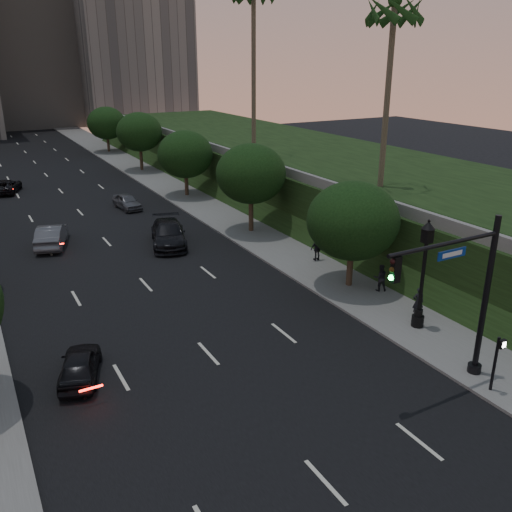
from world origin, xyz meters
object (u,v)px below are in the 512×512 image
pedestrian_c (317,248)px  pedestrian_b (380,278)px  street_lamp (422,279)px  sedan_near_right (168,234)px  traffic_signal_mast (467,301)px  pedestrian_a (418,302)px  sedan_far_right (127,202)px  sedan_near_left (80,365)px  sedan_far_left (6,186)px  sedan_mid_left (52,235)px

pedestrian_c → pedestrian_b: bearing=98.4°
street_lamp → sedan_near_right: street_lamp is taller
traffic_signal_mast → pedestrian_a: traffic_signal_mast is taller
street_lamp → sedan_far_right: (-6.09, 28.98, -1.98)m
sedan_near_left → sedan_far_right: sedan_far_right is taller
street_lamp → pedestrian_c: size_ratio=3.48×
traffic_signal_mast → sedan_near_right: 22.76m
sedan_far_left → pedestrian_c: 34.48m
traffic_signal_mast → sedan_mid_left: bearing=114.1°
traffic_signal_mast → street_lamp: 4.79m
pedestrian_c → pedestrian_a: bearing=93.8°
street_lamp → pedestrian_c: (0.95, 9.98, -1.68)m
sedan_near_left → sedan_far_right: 27.16m
sedan_near_left → pedestrian_c: (16.46, 6.48, 0.32)m
sedan_mid_left → sedan_far_left: bearing=-69.0°
traffic_signal_mast → sedan_far_left: traffic_signal_mast is taller
sedan_near_left → sedan_near_right: size_ratio=0.66×
traffic_signal_mast → street_lamp: (2.00, 4.22, -1.04)m
sedan_near_left → sedan_mid_left: size_ratio=0.78×
sedan_mid_left → pedestrian_a: (14.33, -20.92, 0.16)m
sedan_far_left → pedestrian_c: bearing=136.4°
street_lamp → sedan_mid_left: 25.67m
traffic_signal_mast → pedestrian_c: 14.76m
pedestrian_a → sedan_near_left: bearing=12.9°
pedestrian_b → pedestrian_c: 5.75m
sedan_near_left → sedan_far_left: (0.71, 37.14, 0.02)m
sedan_far_left → sedan_far_right: 14.56m
pedestrian_c → sedan_far_right: bearing=-64.4°
sedan_far_left → pedestrian_b: pedestrian_b is taller
sedan_near_right → pedestrian_a: (7.02, -17.18, 0.13)m
sedan_mid_left → sedan_far_left: 19.00m
sedan_mid_left → pedestrian_c: bearing=158.7°
sedan_mid_left → pedestrian_b: pedestrian_b is taller
sedan_near_left → sedan_mid_left: sedan_mid_left is taller
traffic_signal_mast → pedestrian_b: bearing=68.9°
sedan_near_left → sedan_far_left: bearing=-72.8°
sedan_near_left → sedan_near_right: 17.13m
sedan_far_right → pedestrian_a: size_ratio=2.41×
pedestrian_b → sedan_mid_left: bearing=-22.9°
sedan_far_right → pedestrian_b: (7.35, -24.74, 0.28)m
sedan_near_right → pedestrian_c: bearing=-31.0°
pedestrian_a → traffic_signal_mast: bearing=84.0°
sedan_mid_left → sedan_far_left: (-1.19, 18.96, -0.13)m
street_lamp → sedan_near_right: 19.11m
pedestrian_a → sedan_far_right: bearing=-53.9°
street_lamp → sedan_far_left: street_lamp is taller
sedan_near_right → pedestrian_c: pedestrian_c is taller
street_lamp → sedan_near_left: street_lamp is taller
pedestrian_c → sedan_far_left: bearing=-57.5°
street_lamp → sedan_near_left: (-15.51, 3.51, -1.99)m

